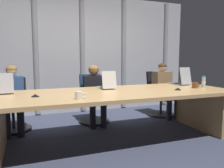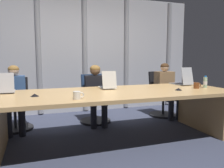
{
  "view_description": "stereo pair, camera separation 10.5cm",
  "coord_description": "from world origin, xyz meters",
  "px_view_note": "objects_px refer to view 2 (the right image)",
  "views": [
    {
      "loc": [
        -1.24,
        -3.13,
        1.27
      ],
      "look_at": [
        0.0,
        0.13,
        0.86
      ],
      "focal_mm": 36.38,
      "sensor_mm": 36.0,
      "label": 1
    },
    {
      "loc": [
        -1.14,
        -3.17,
        1.27
      ],
      "look_at": [
        0.0,
        0.13,
        0.86
      ],
      "focal_mm": 36.38,
      "sensor_mm": 36.0,
      "label": 2
    }
  ],
  "objects_px": {
    "conference_mic_left_side": "(178,89)",
    "person_left_end": "(15,95)",
    "laptop_left_end": "(7,89)",
    "office_chair_left_end": "(15,110)",
    "person_center": "(167,87)",
    "water_bottle_primary": "(205,82)",
    "conference_mic_middle": "(35,95)",
    "person_left_mid": "(96,90)",
    "coffee_mug_far": "(197,85)",
    "laptop_left_mid": "(107,85)",
    "laptop_center": "(182,81)",
    "office_chair_left_mid": "(95,104)",
    "office_chair_center": "(162,99)",
    "coffee_mug_near": "(77,95)"
  },
  "relations": [
    {
      "from": "laptop_left_end",
      "to": "office_chair_left_mid",
      "type": "height_order",
      "value": "laptop_left_end"
    },
    {
      "from": "conference_mic_left_side",
      "to": "person_left_end",
      "type": "bearing_deg",
      "value": 154.71
    },
    {
      "from": "water_bottle_primary",
      "to": "coffee_mug_far",
      "type": "height_order",
      "value": "water_bottle_primary"
    },
    {
      "from": "laptop_center",
      "to": "person_center",
      "type": "height_order",
      "value": "person_center"
    },
    {
      "from": "office_chair_left_mid",
      "to": "person_left_end",
      "type": "distance_m",
      "value": 1.48
    },
    {
      "from": "office_chair_center",
      "to": "conference_mic_left_side",
      "type": "distance_m",
      "value": 1.48
    },
    {
      "from": "person_left_mid",
      "to": "coffee_mug_far",
      "type": "relative_size",
      "value": 8.1
    },
    {
      "from": "conference_mic_left_side",
      "to": "conference_mic_middle",
      "type": "bearing_deg",
      "value": 176.11
    },
    {
      "from": "conference_mic_middle",
      "to": "person_left_end",
      "type": "bearing_deg",
      "value": 107.65
    },
    {
      "from": "person_left_end",
      "to": "person_center",
      "type": "distance_m",
      "value": 2.99
    },
    {
      "from": "office_chair_left_mid",
      "to": "person_left_mid",
      "type": "distance_m",
      "value": 0.34
    },
    {
      "from": "person_center",
      "to": "water_bottle_primary",
      "type": "height_order",
      "value": "person_center"
    },
    {
      "from": "coffee_mug_near",
      "to": "conference_mic_left_side",
      "type": "relative_size",
      "value": 1.25
    },
    {
      "from": "laptop_left_mid",
      "to": "person_center",
      "type": "distance_m",
      "value": 1.65
    },
    {
      "from": "water_bottle_primary",
      "to": "conference_mic_left_side",
      "type": "xyz_separation_m",
      "value": [
        -0.61,
        -0.11,
        -0.07
      ]
    },
    {
      "from": "person_left_end",
      "to": "coffee_mug_far",
      "type": "xyz_separation_m",
      "value": [
        2.86,
        -1.07,
        0.17
      ]
    },
    {
      "from": "laptop_left_mid",
      "to": "person_left_mid",
      "type": "bearing_deg",
      "value": 6.7
    },
    {
      "from": "office_chair_center",
      "to": "conference_mic_middle",
      "type": "xyz_separation_m",
      "value": [
        -2.65,
        -1.18,
        0.42
      ]
    },
    {
      "from": "laptop_left_end",
      "to": "office_chair_center",
      "type": "relative_size",
      "value": 0.37
    },
    {
      "from": "water_bottle_primary",
      "to": "laptop_left_end",
      "type": "bearing_deg",
      "value": 170.88
    },
    {
      "from": "laptop_left_end",
      "to": "conference_mic_middle",
      "type": "distance_m",
      "value": 0.6
    },
    {
      "from": "laptop_left_mid",
      "to": "conference_mic_middle",
      "type": "relative_size",
      "value": 3.57
    },
    {
      "from": "laptop_center",
      "to": "conference_mic_middle",
      "type": "distance_m",
      "value": 2.67
    },
    {
      "from": "laptop_center",
      "to": "laptop_left_end",
      "type": "bearing_deg",
      "value": 84.87
    },
    {
      "from": "office_chair_left_mid",
      "to": "coffee_mug_near",
      "type": "height_order",
      "value": "office_chair_left_mid"
    },
    {
      "from": "office_chair_left_end",
      "to": "water_bottle_primary",
      "type": "bearing_deg",
      "value": 70.52
    },
    {
      "from": "laptop_left_end",
      "to": "water_bottle_primary",
      "type": "bearing_deg",
      "value": -101.21
    },
    {
      "from": "office_chair_left_mid",
      "to": "conference_mic_middle",
      "type": "relative_size",
      "value": 8.49
    },
    {
      "from": "laptop_left_end",
      "to": "laptop_center",
      "type": "relative_size",
      "value": 0.83
    },
    {
      "from": "office_chair_left_end",
      "to": "person_center",
      "type": "xyz_separation_m",
      "value": [
        3.0,
        -0.16,
        0.3
      ]
    },
    {
      "from": "person_center",
      "to": "coffee_mug_far",
      "type": "bearing_deg",
      "value": -11.12
    },
    {
      "from": "person_center",
      "to": "water_bottle_primary",
      "type": "xyz_separation_m",
      "value": [
        0.07,
        -1.06,
        0.21
      ]
    },
    {
      "from": "office_chair_left_end",
      "to": "person_left_mid",
      "type": "bearing_deg",
      "value": 85.95
    },
    {
      "from": "conference_mic_left_side",
      "to": "conference_mic_middle",
      "type": "height_order",
      "value": "same"
    },
    {
      "from": "laptop_left_end",
      "to": "office_chair_left_end",
      "type": "relative_size",
      "value": 0.39
    },
    {
      "from": "office_chair_left_end",
      "to": "conference_mic_left_side",
      "type": "distance_m",
      "value": 2.83
    },
    {
      "from": "person_left_mid",
      "to": "water_bottle_primary",
      "type": "xyz_separation_m",
      "value": [
        1.62,
        -1.06,
        0.21
      ]
    },
    {
      "from": "person_left_mid",
      "to": "conference_mic_middle",
      "type": "bearing_deg",
      "value": -42.36
    },
    {
      "from": "water_bottle_primary",
      "to": "office_chair_left_end",
      "type": "bearing_deg",
      "value": 158.43
    },
    {
      "from": "laptop_left_end",
      "to": "water_bottle_primary",
      "type": "relative_size",
      "value": 1.75
    },
    {
      "from": "coffee_mug_far",
      "to": "conference_mic_middle",
      "type": "xyz_separation_m",
      "value": [
        -2.54,
        0.06,
        -0.03
      ]
    },
    {
      "from": "office_chair_left_end",
      "to": "coffee_mug_near",
      "type": "xyz_separation_m",
      "value": [
        0.83,
        -1.56,
        0.47
      ]
    },
    {
      "from": "laptop_center",
      "to": "laptop_left_mid",
      "type": "bearing_deg",
      "value": 86.5
    },
    {
      "from": "person_center",
      "to": "conference_mic_left_side",
      "type": "xyz_separation_m",
      "value": [
        -0.54,
        -1.16,
        0.13
      ]
    },
    {
      "from": "laptop_left_mid",
      "to": "person_center",
      "type": "bearing_deg",
      "value": -64.79
    },
    {
      "from": "coffee_mug_near",
      "to": "conference_mic_middle",
      "type": "distance_m",
      "value": 0.62
    },
    {
      "from": "coffee_mug_near",
      "to": "conference_mic_left_side",
      "type": "height_order",
      "value": "coffee_mug_near"
    },
    {
      "from": "office_chair_left_end",
      "to": "office_chair_center",
      "type": "relative_size",
      "value": 0.95
    },
    {
      "from": "laptop_center",
      "to": "office_chair_left_mid",
      "type": "bearing_deg",
      "value": 59.47
    },
    {
      "from": "laptop_left_end",
      "to": "laptop_center",
      "type": "distance_m",
      "value": 3.01
    }
  ]
}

